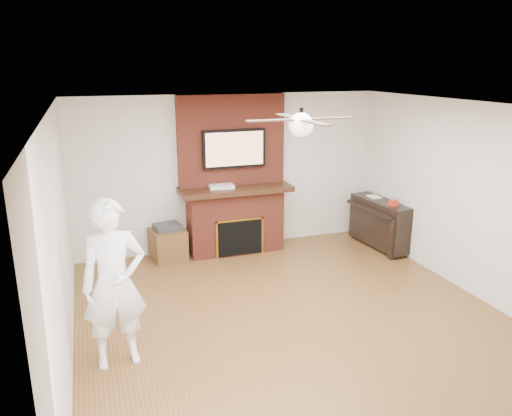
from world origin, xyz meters
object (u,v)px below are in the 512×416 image
object	(u,v)px
person	(114,284)
piano	(380,222)
fireplace	(234,191)
side_table	(168,243)

from	to	relation	value
person	piano	distance (m)	4.82
person	fireplace	bearing A→B (deg)	47.84
person	side_table	distance (m)	2.87
fireplace	person	bearing A→B (deg)	-126.87
fireplace	side_table	world-z (taller)	fireplace
person	side_table	bearing A→B (deg)	65.26
side_table	piano	xyz separation A→B (m)	(3.40, -0.61, 0.16)
piano	side_table	bearing A→B (deg)	164.54
person	side_table	size ratio (longest dim) A/B	3.01
fireplace	person	size ratio (longest dim) A/B	1.45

